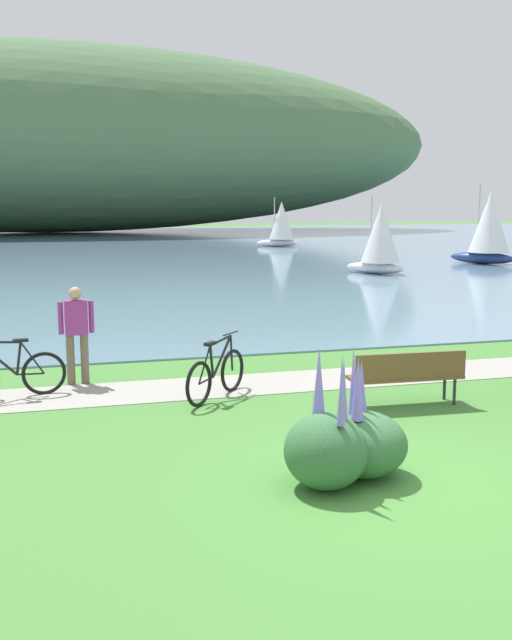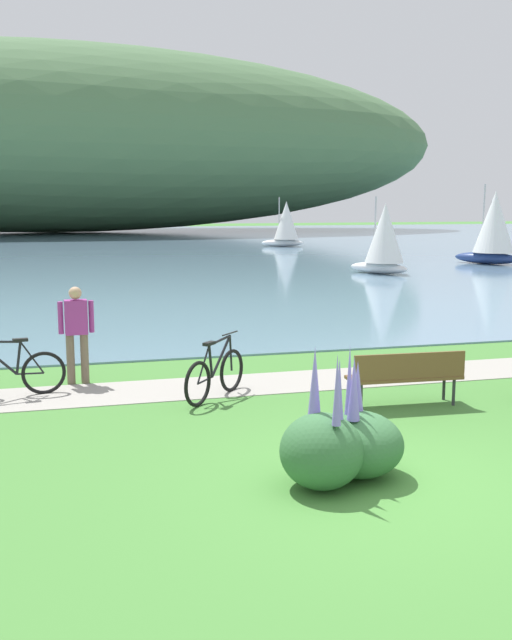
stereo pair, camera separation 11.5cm
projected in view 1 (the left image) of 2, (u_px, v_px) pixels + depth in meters
ground_plane at (392, 481)px, 8.40m from camera, size 200.00×200.00×0.00m
bay_water at (105, 246)px, 53.25m from camera, size 180.00×80.00×0.04m
distant_hillside at (43, 139)px, 74.45m from camera, size 83.45×28.00×18.80m
shoreline_path at (272, 383)px, 12.94m from camera, size 60.00×1.50×0.01m
park_bench_near_camera at (407, 374)px, 11.40m from camera, size 1.82×0.57×0.88m
bicycle_leaning_near_bench at (216, 375)px, 11.87m from camera, size 1.25×1.33×1.01m
bicycle_beside_path at (10, 374)px, 11.90m from camera, size 1.76×0.32×1.01m
person_at_shoreline at (77, 329)px, 12.74m from camera, size 0.61×0.24×1.71m
echium_bush_beside_closest at (362, 441)px, 8.52m from camera, size 1.04×1.04×1.56m
echium_bush_mid_cluster at (326, 448)px, 8.14m from camera, size 0.94×0.94×1.58m
sailboat_nearest_to_shore at (281, 223)px, 51.69m from camera, size 3.05×2.12×3.45m
sailboat_mid_bay at (380, 238)px, 32.02m from camera, size 2.46×2.81×3.35m
sailboat_toward_hillside at (489, 227)px, 37.03m from camera, size 2.93×3.36×4.00m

